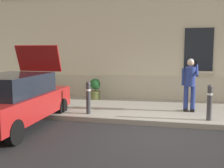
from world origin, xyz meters
name	(u,v)px	position (x,y,z in m)	size (l,w,h in m)	color
ground_plane	(162,136)	(0.00, 0.00, 0.00)	(80.00, 80.00, 0.00)	#232326
sidewalk	(166,110)	(0.00, 2.80, 0.07)	(24.00, 3.60, 0.15)	#99968E
curb_edge	(163,124)	(0.00, 0.94, 0.07)	(24.00, 0.12, 0.15)	gray
building_facade	(170,13)	(0.01, 5.29, 3.73)	(24.00, 1.52, 7.50)	beige
hatchback_car_red	(15,99)	(-4.10, -0.03, 0.80)	(1.86, 4.10, 2.34)	maroon
bollard_near_person	(210,101)	(1.27, 1.35, 0.71)	(0.15, 0.15, 1.04)	#333338
bollard_far_left	(88,96)	(-2.38, 1.35, 0.71)	(0.15, 0.15, 1.04)	#333338
person_on_phone	(190,82)	(0.77, 2.38, 1.15)	(0.51, 0.47, 1.75)	navy
planter_terracotta	(51,87)	(-4.90, 3.89, 0.61)	(0.44, 0.44, 0.86)	#B25B38
planter_olive	(95,88)	(-2.92, 3.94, 0.61)	(0.44, 0.44, 0.86)	#606B38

